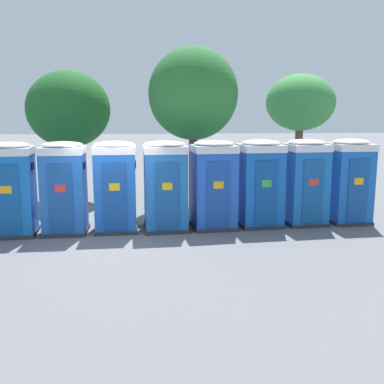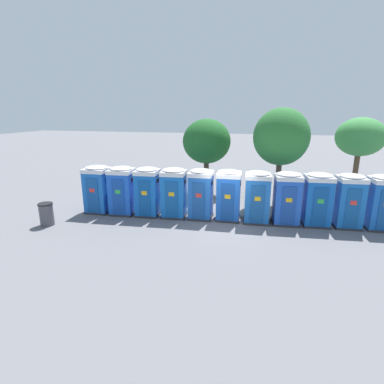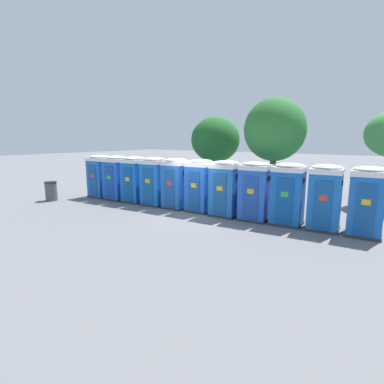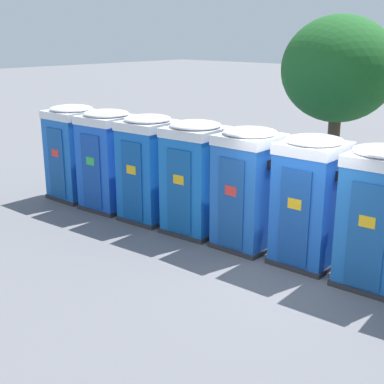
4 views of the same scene
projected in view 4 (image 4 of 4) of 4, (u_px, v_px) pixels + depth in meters
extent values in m
plane|color=slate|center=(292.00, 271.00, 10.17)|extent=(120.00, 120.00, 0.00)
cube|color=#2D2D33|center=(77.00, 196.00, 14.74)|extent=(1.27, 1.24, 0.10)
cube|color=blue|center=(74.00, 157.00, 14.42)|extent=(1.21, 1.18, 2.10)
cube|color=#144C99|center=(56.00, 163.00, 14.02)|extent=(0.65, 0.05, 1.85)
cube|color=red|center=(55.00, 153.00, 13.93)|extent=(0.28, 0.02, 0.20)
cube|color=black|center=(87.00, 132.00, 13.84)|extent=(0.04, 0.36, 0.20)
cube|color=white|center=(72.00, 114.00, 14.09)|extent=(1.25, 1.21, 0.20)
ellipsoid|color=white|center=(71.00, 108.00, 14.05)|extent=(1.19, 1.15, 0.18)
cube|color=#2D2D33|center=(110.00, 206.00, 13.87)|extent=(1.33, 1.30, 0.10)
cube|color=blue|center=(109.00, 165.00, 13.56)|extent=(1.27, 1.24, 2.10)
cube|color=#1443A3|center=(91.00, 172.00, 13.14)|extent=(0.64, 0.09, 1.85)
cube|color=green|center=(90.00, 161.00, 13.04)|extent=(0.28, 0.03, 0.20)
cube|color=black|center=(124.00, 139.00, 13.00)|extent=(0.06, 0.36, 0.20)
cube|color=white|center=(106.00, 119.00, 13.23)|extent=(1.30, 1.28, 0.20)
ellipsoid|color=white|center=(106.00, 113.00, 13.19)|extent=(1.24, 1.21, 0.18)
cube|color=#2D2D33|center=(150.00, 217.00, 13.05)|extent=(1.26, 1.29, 0.10)
cube|color=blue|center=(149.00, 173.00, 12.74)|extent=(1.20, 1.23, 2.10)
cube|color=#0F4A99|center=(132.00, 181.00, 12.31)|extent=(0.61, 0.08, 1.85)
cube|color=yellow|center=(131.00, 170.00, 12.22)|extent=(0.28, 0.03, 0.20)
cube|color=black|center=(167.00, 146.00, 12.20)|extent=(0.06, 0.36, 0.20)
cube|color=white|center=(148.00, 125.00, 12.41)|extent=(1.24, 1.27, 0.20)
ellipsoid|color=white|center=(148.00, 119.00, 12.36)|extent=(1.18, 1.21, 0.18)
cube|color=#2D2D33|center=(195.00, 229.00, 12.24)|extent=(1.32, 1.31, 0.10)
cube|color=blue|center=(195.00, 183.00, 11.92)|extent=(1.26, 1.24, 2.10)
cube|color=#11509B|center=(179.00, 192.00, 11.50)|extent=(0.64, 0.09, 1.85)
cube|color=yellow|center=(178.00, 180.00, 11.40)|extent=(0.28, 0.03, 0.20)
cube|color=black|center=(218.00, 154.00, 11.37)|extent=(0.06, 0.36, 0.20)
cube|color=white|center=(195.00, 132.00, 11.59)|extent=(1.30, 1.28, 0.20)
ellipsoid|color=white|center=(195.00, 125.00, 11.55)|extent=(1.23, 1.22, 0.18)
cube|color=#2D2D33|center=(246.00, 243.00, 11.41)|extent=(1.21, 1.23, 0.10)
cube|color=blue|center=(248.00, 194.00, 11.09)|extent=(1.15, 1.17, 2.10)
cube|color=#184A96|center=(231.00, 204.00, 10.69)|extent=(0.62, 0.05, 1.85)
cube|color=red|center=(231.00, 191.00, 10.60)|extent=(0.28, 0.02, 0.20)
cube|color=black|center=(273.00, 164.00, 10.52)|extent=(0.03, 0.36, 0.20)
cube|color=white|center=(250.00, 139.00, 10.76)|extent=(1.18, 1.21, 0.20)
ellipsoid|color=white|center=(250.00, 132.00, 10.72)|extent=(1.13, 1.15, 0.18)
cube|color=#2D2D33|center=(306.00, 259.00, 10.60)|extent=(1.22, 1.24, 0.10)
cube|color=blue|center=(310.00, 207.00, 10.28)|extent=(1.16, 1.18, 2.10)
cube|color=#16479A|center=(294.00, 218.00, 9.87)|extent=(0.61, 0.05, 1.85)
cube|color=yellow|center=(294.00, 204.00, 9.78)|extent=(0.28, 0.02, 0.20)
cube|color=black|center=(340.00, 175.00, 9.72)|extent=(0.04, 0.36, 0.20)
cube|color=white|center=(314.00, 148.00, 9.95)|extent=(1.20, 1.22, 0.20)
ellipsoid|color=white|center=(314.00, 140.00, 9.91)|extent=(1.14, 1.16, 0.18)
cube|color=#2D2D33|center=(373.00, 281.00, 9.68)|extent=(1.29, 1.27, 0.10)
cube|color=blue|center=(379.00, 224.00, 9.36)|extent=(1.23, 1.21, 2.10)
cube|color=#174F94|center=(366.00, 237.00, 8.95)|extent=(0.64, 0.07, 1.85)
cube|color=yellow|center=(367.00, 222.00, 8.85)|extent=(0.28, 0.03, 0.20)
cylinder|color=#4C3826|center=(333.00, 146.00, 14.88)|extent=(0.33, 0.33, 2.65)
ellipsoid|color=#1E5B23|center=(339.00, 69.00, 14.28)|extent=(3.07, 3.07, 2.83)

